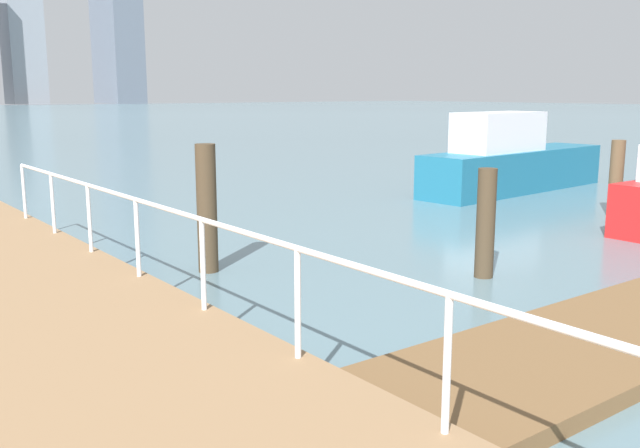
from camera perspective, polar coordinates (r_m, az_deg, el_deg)
ground_plane at (r=14.31m, az=-8.26°, el=-0.91°), size 300.00×300.00×0.00m
dock_piling_1 at (r=11.11m, az=13.31°, el=0.04°), size 0.29×0.29×1.71m
dock_piling_2 at (r=17.67m, az=22.93°, el=3.45°), size 0.31×0.31×1.76m
dock_piling_4 at (r=11.27m, az=-9.19°, el=1.24°), size 0.32×0.32×2.05m
moored_boat_3 at (r=21.06m, az=15.27°, el=4.91°), size 7.23×2.14×2.29m
skyline_tower_5 at (r=178.67m, az=-23.16°, el=15.35°), size 7.99×8.41×39.70m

